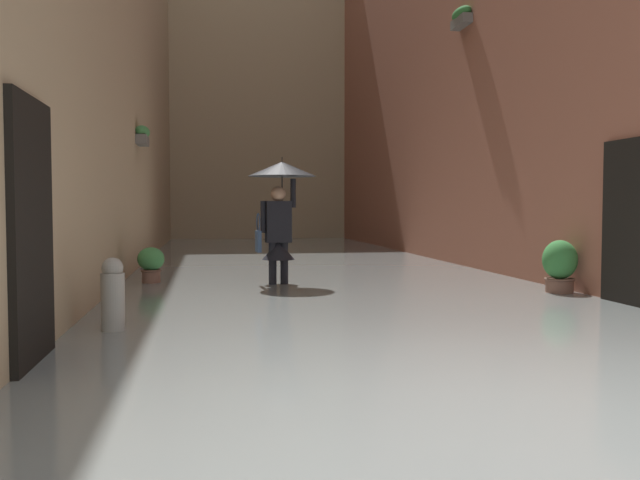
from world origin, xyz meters
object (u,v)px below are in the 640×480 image
object	(u,v)px
potted_plant_mid_right	(151,267)
mooring_bollard	(113,304)
potted_plant_mid_left	(560,270)
person_wading	(280,199)

from	to	relation	value
potted_plant_mid_right	mooring_bollard	distance (m)	4.10
potted_plant_mid_left	potted_plant_mid_right	world-z (taller)	potted_plant_mid_left
person_wading	mooring_bollard	size ratio (longest dim) A/B	2.36
person_wading	mooring_bollard	distance (m)	4.21
person_wading	mooring_bollard	bearing A→B (deg)	60.94
person_wading	potted_plant_mid_right	xyz separation A→B (m)	(1.96, -0.53, -1.06)
person_wading	potted_plant_mid_right	bearing A→B (deg)	-15.22
potted_plant_mid_left	mooring_bollard	xyz separation A→B (m)	(5.67, 1.95, -0.06)
potted_plant_mid_left	potted_plant_mid_right	xyz separation A→B (m)	(5.65, -2.15, -0.06)
potted_plant_mid_right	mooring_bollard	size ratio (longest dim) A/B	0.83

